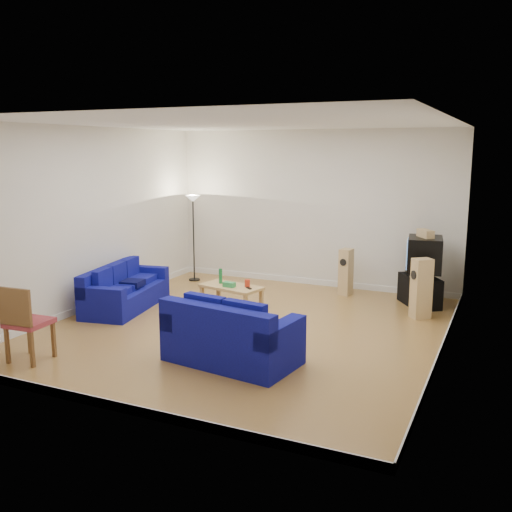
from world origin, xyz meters
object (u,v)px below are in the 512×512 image
at_px(coffee_table, 231,288).
at_px(tv_stand, 420,291).
at_px(sofa_three_seat, 123,292).
at_px(sofa_loveseat, 230,340).
at_px(television, 424,254).

bearing_deg(coffee_table, tv_stand, 27.02).
height_order(sofa_three_seat, tv_stand, sofa_three_seat).
bearing_deg(sofa_three_seat, sofa_loveseat, 51.33).
bearing_deg(coffee_table, television, 26.10).
xyz_separation_m(sofa_loveseat, television, (1.90, 3.95, 0.63)).
bearing_deg(sofa_three_seat, television, 105.46).
distance_m(coffee_table, television, 3.52).
height_order(sofa_loveseat, coffee_table, sofa_loveseat).
xyz_separation_m(coffee_table, television, (3.11, 1.52, 0.61)).
distance_m(tv_stand, television, 0.69).
height_order(sofa_three_seat, television, television).
bearing_deg(sofa_loveseat, sofa_three_seat, 159.41).
bearing_deg(coffee_table, sofa_three_seat, -155.04).
height_order(sofa_loveseat, television, television).
xyz_separation_m(sofa_three_seat, sofa_loveseat, (2.97, -1.61, 0.05)).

